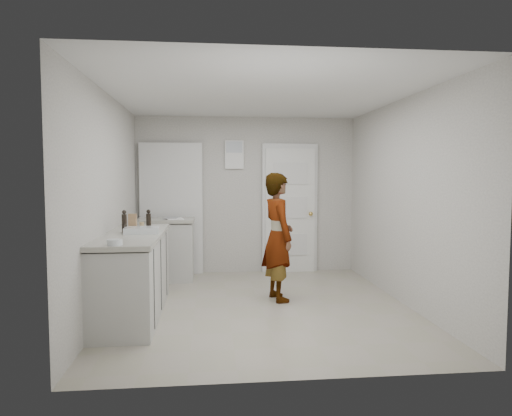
{
  "coord_description": "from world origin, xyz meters",
  "views": [
    {
      "loc": [
        -0.6,
        -5.33,
        1.56
      ],
      "look_at": [
        -0.01,
        0.4,
        1.15
      ],
      "focal_mm": 32.0,
      "sensor_mm": 36.0,
      "label": 1
    }
  ],
  "objects": [
    {
      "name": "egg_bowl",
      "position": [
        -1.47,
        -1.07,
        0.95
      ],
      "size": [
        0.14,
        0.14,
        0.05
      ],
      "color": "silver",
      "rests_on": "main_counter"
    },
    {
      "name": "spice_jar",
      "position": [
        -1.41,
        0.22,
        0.97
      ],
      "size": [
        0.05,
        0.05,
        0.08
      ],
      "primitive_type": "cylinder",
      "color": "tan",
      "rests_on": "main_counter"
    },
    {
      "name": "papers",
      "position": [
        -1.11,
        1.48,
        0.93
      ],
      "size": [
        0.29,
        0.34,
        0.01
      ],
      "primitive_type": "cube",
      "rotation": [
        0.0,
        0.0,
        0.22
      ],
      "color": "white",
      "rests_on": "side_counter"
    },
    {
      "name": "main_counter",
      "position": [
        -1.45,
        -0.2,
        0.43
      ],
      "size": [
        0.64,
        1.96,
        0.93
      ],
      "color": "beige",
      "rests_on": "ground"
    },
    {
      "name": "oil_cruet_a",
      "position": [
        -1.34,
        0.27,
        1.03
      ],
      "size": [
        0.06,
        0.06,
        0.23
      ],
      "color": "black",
      "rests_on": "main_counter"
    },
    {
      "name": "ground",
      "position": [
        0.0,
        0.0,
        0.0
      ],
      "size": [
        4.0,
        4.0,
        0.0
      ],
      "primitive_type": "plane",
      "color": "#A29D87",
      "rests_on": "ground"
    },
    {
      "name": "baking_dish",
      "position": [
        -1.35,
        -0.19,
        0.96
      ],
      "size": [
        0.39,
        0.29,
        0.07
      ],
      "rotation": [
        0.0,
        0.0,
        0.05
      ],
      "color": "silver",
      "rests_on": "main_counter"
    },
    {
      "name": "oil_cruet_b",
      "position": [
        -1.55,
        -0.11,
        1.05
      ],
      "size": [
        0.06,
        0.06,
        0.25
      ],
      "color": "black",
      "rests_on": "main_counter"
    },
    {
      "name": "side_counter",
      "position": [
        -1.25,
        1.55,
        0.43
      ],
      "size": [
        0.84,
        0.61,
        0.93
      ],
      "color": "beige",
      "rests_on": "ground"
    },
    {
      "name": "cake_mix_box",
      "position": [
        -1.56,
        0.49,
        1.01
      ],
      "size": [
        0.11,
        0.06,
        0.16
      ],
      "primitive_type": "cube",
      "rotation": [
        0.0,
        0.0,
        -0.19
      ],
      "color": "#AA7A55",
      "rests_on": "main_counter"
    },
    {
      "name": "room_shell",
      "position": [
        -0.17,
        1.95,
        1.02
      ],
      "size": [
        4.0,
        4.0,
        4.0
      ],
      "color": "#A3A09A",
      "rests_on": "ground"
    },
    {
      "name": "person",
      "position": [
        0.25,
        0.29,
        0.8
      ],
      "size": [
        0.5,
        0.65,
        1.6
      ],
      "primitive_type": "imported",
      "rotation": [
        0.0,
        0.0,
        1.79
      ],
      "color": "silver",
      "rests_on": "ground"
    }
  ]
}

